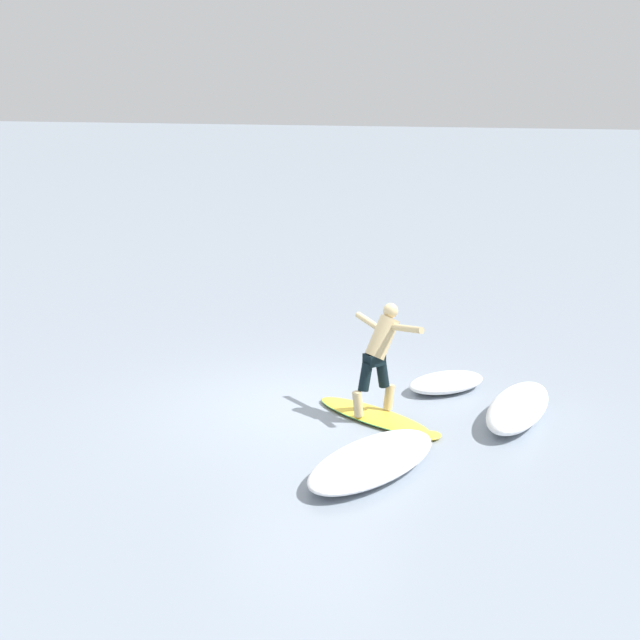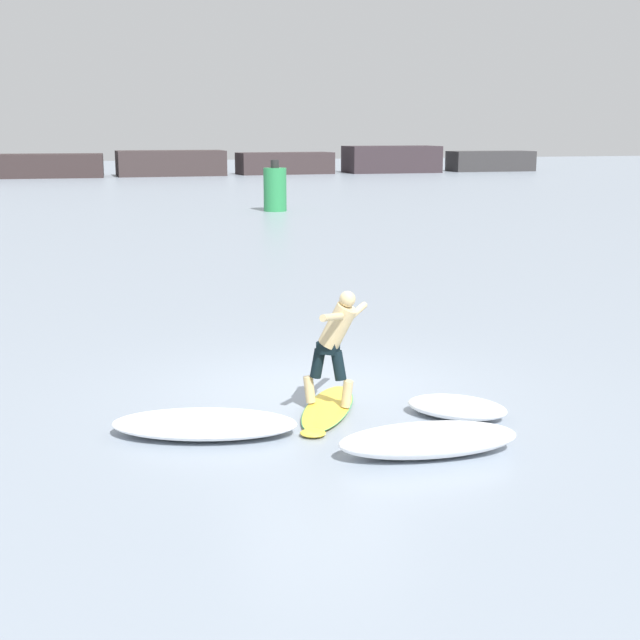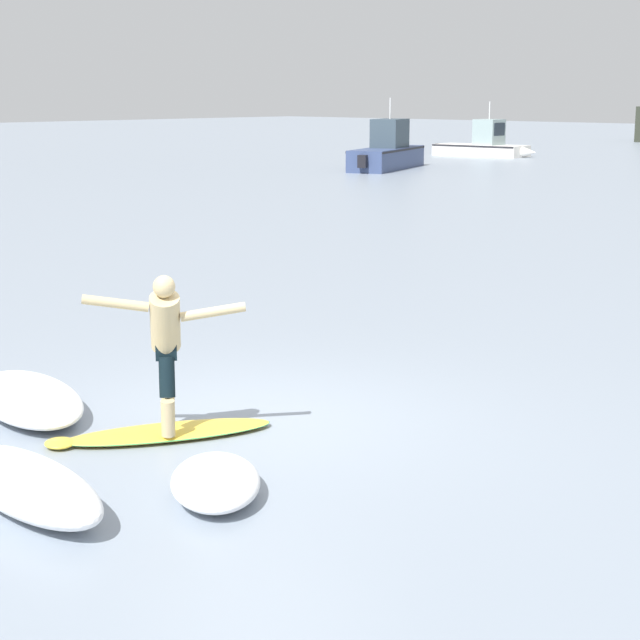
{
  "view_description": "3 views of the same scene",
  "coord_description": "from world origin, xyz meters",
  "views": [
    {
      "loc": [
        -11.5,
        -4.13,
        4.45
      ],
      "look_at": [
        0.09,
        -0.08,
        1.28
      ],
      "focal_mm": 50.0,
      "sensor_mm": 36.0,
      "label": 1
    },
    {
      "loc": [
        -3.54,
        -11.71,
        3.63
      ],
      "look_at": [
        0.21,
        0.76,
        0.85
      ],
      "focal_mm": 50.0,
      "sensor_mm": 36.0,
      "label": 2
    },
    {
      "loc": [
        7.66,
        -7.12,
        3.26
      ],
      "look_at": [
        0.21,
        0.73,
        0.95
      ],
      "focal_mm": 60.0,
      "sensor_mm": 36.0,
      "label": 3
    }
  ],
  "objects": [
    {
      "name": "ground_plane",
      "position": [
        0.0,
        0.0,
        0.0
      ],
      "size": [
        200.0,
        200.0,
        0.0
      ],
      "primitive_type": "plane",
      "color": "#84909F"
    },
    {
      "name": "surfboard",
      "position": [
        -0.22,
        -1.0,
        0.04
      ],
      "size": [
        1.46,
        2.15,
        0.22
      ],
      "color": "yellow",
      "rests_on": "ground"
    },
    {
      "name": "surfer",
      "position": [
        -0.12,
        -1.03,
        0.99
      ],
      "size": [
        1.01,
        1.23,
        1.54
      ],
      "color": "tan",
      "rests_on": "surfboard"
    },
    {
      "name": "fishing_boat_near_jetty",
      "position": [
        -22.55,
        29.07,
        0.71
      ],
      "size": [
        3.63,
        6.82,
        3.03
      ],
      "color": "#35456E",
      "rests_on": "ground"
    },
    {
      "name": "small_boat_offshore",
      "position": [
        -24.93,
        39.65,
        0.56
      ],
      "size": [
        5.91,
        2.3,
        2.8
      ],
      "color": "white",
      "rests_on": "ground"
    },
    {
      "name": "wave_foam_at_tail",
      "position": [
        1.32,
        -1.69,
        0.13
      ],
      "size": [
        1.47,
        1.4,
        0.26
      ],
      "color": "white",
      "rests_on": "ground"
    },
    {
      "name": "wave_foam_at_nose",
      "position": [
        0.4,
        -2.88,
        0.19
      ],
      "size": [
        2.16,
        0.93,
        0.38
      ],
      "color": "white",
      "rests_on": "ground"
    },
    {
      "name": "wave_foam_beside",
      "position": [
        -1.92,
        -1.45,
        0.14
      ],
      "size": [
        2.45,
        1.61,
        0.28
      ],
      "color": "white",
      "rests_on": "ground"
    }
  ]
}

